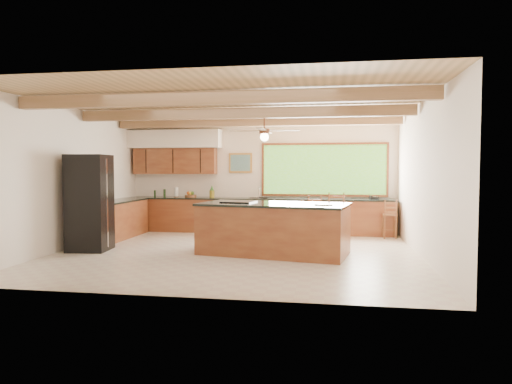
# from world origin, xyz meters

# --- Properties ---
(ground) EXTENTS (7.20, 7.20, 0.00)m
(ground) POSITION_xyz_m (0.00, 0.00, 0.00)
(ground) COLOR beige
(ground) RESTS_ON ground
(room_shell) EXTENTS (7.27, 6.54, 3.02)m
(room_shell) POSITION_xyz_m (-0.17, 0.65, 2.21)
(room_shell) COLOR silver
(room_shell) RESTS_ON ground
(counter_run) EXTENTS (7.12, 3.10, 1.25)m
(counter_run) POSITION_xyz_m (-0.82, 2.52, 0.46)
(counter_run) COLOR brown
(counter_run) RESTS_ON ground
(island) EXTENTS (3.10, 1.85, 1.03)m
(island) POSITION_xyz_m (0.76, 0.00, 0.51)
(island) COLOR brown
(island) RESTS_ON ground
(refrigerator) EXTENTS (0.85, 0.83, 1.99)m
(refrigerator) POSITION_xyz_m (-3.05, -0.24, 0.99)
(refrigerator) COLOR black
(refrigerator) RESTS_ON ground
(bar_stool_a) EXTENTS (0.45, 0.45, 1.05)m
(bar_stool_a) POSITION_xyz_m (1.47, 1.94, 0.62)
(bar_stool_a) COLOR brown
(bar_stool_a) RESTS_ON ground
(bar_stool_b) EXTENTS (0.43, 0.43, 1.17)m
(bar_stool_b) POSITION_xyz_m (2.00, 1.54, 0.69)
(bar_stool_b) COLOR brown
(bar_stool_b) RESTS_ON ground
(bar_stool_c) EXTENTS (0.45, 0.45, 0.95)m
(bar_stool_c) POSITION_xyz_m (1.38, 1.91, 0.56)
(bar_stool_c) COLOR brown
(bar_stool_c) RESTS_ON ground
(bar_stool_d) EXTENTS (0.35, 0.35, 0.95)m
(bar_stool_d) POSITION_xyz_m (3.30, 2.40, 0.57)
(bar_stool_d) COLOR brown
(bar_stool_d) RESTS_ON ground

